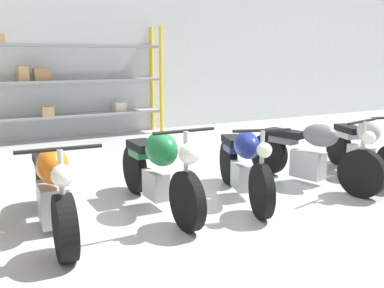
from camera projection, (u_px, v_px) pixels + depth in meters
name	position (u px, v px, depth m)	size (l,w,h in m)	color
ground_plane	(208.00, 206.00, 5.21)	(30.00, 30.00, 0.00)	#B2B7B7
back_wall	(83.00, 57.00, 9.72)	(30.00, 0.08, 3.60)	silver
shelving_rack	(73.00, 81.00, 9.35)	(3.83, 0.63, 2.50)	gold
motorcycle_orange	(53.00, 190.00, 4.40)	(0.74, 2.12, 1.02)	black
motorcycle_green	(158.00, 167.00, 4.98)	(0.69, 2.11, 1.07)	black
motorcycle_blue	(243.00, 162.00, 5.39)	(0.86, 1.94, 1.01)	black
motorcycle_grey	(311.00, 154.00, 6.02)	(0.80, 2.12, 1.00)	black
motorcycle_silver	(364.00, 146.00, 6.50)	(0.86, 1.95, 0.99)	black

